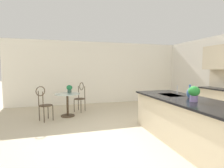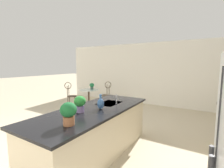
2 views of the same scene
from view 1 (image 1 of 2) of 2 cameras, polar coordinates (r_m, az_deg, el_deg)
name	(u,v)px [view 1 (image 1 of 2)]	position (r m, az deg, el deg)	size (l,w,h in m)	color
ground_plane	(142,140)	(3.97, 9.96, -17.85)	(40.00, 40.00, 0.00)	beige
wall_left_window	(101,73)	(7.72, -3.75, 3.68)	(0.12, 7.80, 2.70)	silver
kitchen_island	(185,120)	(4.02, 23.18, -10.92)	(2.80, 1.06, 0.92)	beige
bistro_table	(68,103)	(5.78, -14.53, -6.00)	(0.80, 0.80, 0.74)	#3D2D1E
chair_near_window	(44,102)	(5.43, -21.65, -5.55)	(0.53, 0.53, 1.04)	#3D2D1E
chair_by_island	(80,95)	(6.35, -10.45, -3.76)	(0.53, 0.53, 1.04)	#3D2D1E
sink_faucet	(177,90)	(4.44, 20.81, -1.88)	(0.02, 0.02, 0.22)	#B2B5BA
potted_plant_on_table	(69,88)	(5.83, -13.94, -1.45)	(0.19, 0.19, 0.27)	#385147
potted_plant_counter_near	(194,93)	(3.62, 25.53, -2.65)	(0.21, 0.21, 0.30)	#7A669E
vase_on_counter	(190,93)	(4.02, 24.36, -2.72)	(0.13, 0.13, 0.29)	#386099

